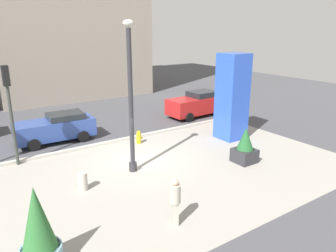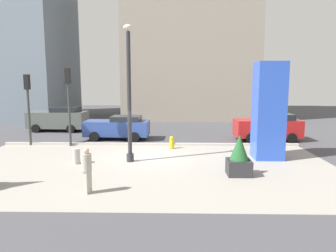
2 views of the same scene
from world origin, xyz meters
TOP-DOWN VIEW (x-y plane):
  - ground_plane at (0.00, 4.00)m, footprint 60.00×60.00m
  - plaza_pavement at (0.00, -2.00)m, footprint 18.00×10.00m
  - curb_strip at (0.00, 3.12)m, footprint 18.00×0.24m
  - lamp_post at (-0.71, -0.81)m, footprint 0.44×0.44m
  - art_pillar_blue at (6.24, 0.06)m, footprint 1.42×1.42m
  - potted_plant_by_pillar at (4.22, -2.95)m, footprint 0.99×0.99m
  - potted_plant_curbside at (-5.75, -4.94)m, footprint 1.10×1.10m
  - fire_hydrant at (1.31, 2.22)m, footprint 0.36×0.26m
  - concrete_bollard at (-3.23, -1.30)m, footprint 0.36×0.36m
  - traffic_light_far_side at (-4.88, 2.91)m, footprint 0.28×0.42m
  - car_intersection at (7.69, 5.01)m, footprint 4.31×2.12m
  - car_curb_west at (-2.35, 5.17)m, footprint 4.36×2.09m
  - pedestrian_on_sidewalk at (-1.60, -5.33)m, footprint 0.48×0.48m

SIDE VIEW (x-z plane):
  - ground_plane at x=0.00m, z-range 0.00..0.00m
  - plaza_pavement at x=0.00m, z-range -0.01..0.01m
  - curb_strip at x=0.00m, z-range 0.00..0.16m
  - fire_hydrant at x=1.31m, z-range -0.01..0.74m
  - concrete_bollard at x=-3.23m, z-range 0.00..0.75m
  - potted_plant_by_pillar at x=4.22m, z-range -0.09..1.64m
  - car_curb_west at x=-2.35m, z-range 0.03..1.62m
  - car_intersection at x=7.69m, z-range 0.01..1.79m
  - pedestrian_on_sidewalk at x=-1.60m, z-range 0.09..1.76m
  - potted_plant_curbside at x=-5.75m, z-range -0.11..2.33m
  - art_pillar_blue at x=6.24m, z-range 0.00..4.91m
  - traffic_light_far_side at x=-4.88m, z-range 0.80..5.48m
  - lamp_post at x=-0.71m, z-range -0.08..6.49m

